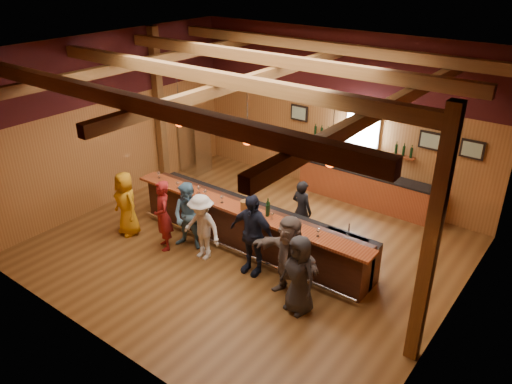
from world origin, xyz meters
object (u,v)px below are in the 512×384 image
customer_orange (126,204)px  customer_navy (252,234)px  bar_counter (253,226)px  customer_brown (289,257)px  bottle_a (268,208)px  customer_denim (189,216)px  ice_bucket (245,205)px  customer_redvest (163,216)px  customer_dark (299,275)px  back_bar_cabinet (367,188)px  customer_white (202,227)px  bartender (302,210)px  stainless_fridge (195,144)px

customer_orange → customer_navy: customer_navy is taller
customer_orange → bar_counter: bearing=36.5°
customer_brown → bottle_a: bearing=149.8°
customer_orange → customer_denim: customer_denim is taller
bar_counter → ice_bucket: size_ratio=29.01×
customer_redvest → customer_navy: (2.20, 0.47, 0.08)m
customer_redvest → customer_dark: (3.69, -0.03, -0.04)m
back_bar_cabinet → customer_brown: bearing=-84.0°
bar_counter → back_bar_cabinet: bar_counter is taller
customer_orange → customer_denim: bearing=25.4°
customer_orange → bottle_a: bearing=29.8°
customer_redvest → customer_white: (0.99, 0.22, -0.06)m
back_bar_cabinet → bottle_a: bottle_a is taller
customer_white → customer_dark: (2.71, -0.25, 0.03)m
customer_redvest → customer_white: customer_redvest is taller
customer_white → bartender: bearing=58.7°
customer_denim → customer_dark: (3.23, -0.40, -0.01)m
ice_bucket → bottle_a: bottle_a is taller
bar_counter → customer_redvest: size_ratio=3.72×
customer_denim → ice_bucket: size_ratio=7.53×
customer_navy → customer_dark: customer_navy is taller
stainless_fridge → customer_denim: size_ratio=1.10×
customer_denim → bottle_a: customer_denim is taller
bartender → ice_bucket: (-0.68, -1.31, 0.46)m
customer_dark → bottle_a: size_ratio=4.15×
customer_brown → customer_redvest: bearing=-168.7°
customer_white → ice_bucket: (0.63, 0.74, 0.43)m
stainless_fridge → customer_orange: size_ratio=1.11×
customer_navy → customer_orange: bearing=-173.2°
customer_redvest → customer_denim: size_ratio=1.04×
stainless_fridge → customer_redvest: size_ratio=1.06×
customer_orange → customer_denim: 1.72m
customer_white → back_bar_cabinet: bearing=70.2°
customer_denim → ice_bucket: bearing=11.0°
customer_brown → ice_bucket: customer_brown is taller
customer_navy → bartender: (0.10, 1.81, -0.17)m
customer_brown → bottle_a: customer_brown is taller
bar_counter → ice_bucket: bearing=-84.9°
bottle_a → stainless_fridge: bearing=150.6°
stainless_fridge → customer_denim: (2.99, -3.36, -0.08)m
stainless_fridge → customer_white: 4.97m
customer_brown → customer_dark: size_ratio=1.09×
stainless_fridge → back_bar_cabinet: bearing=11.9°
customer_denim → bartender: customer_denim is taller
bartender → customer_denim: bearing=52.5°
customer_navy → customer_white: bearing=-170.7°
customer_redvest → bartender: (2.30, 2.28, -0.09)m
bartender → customer_brown: bearing=122.1°
customer_denim → bar_counter: bearing=22.9°
customer_brown → bottle_a: size_ratio=4.51×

